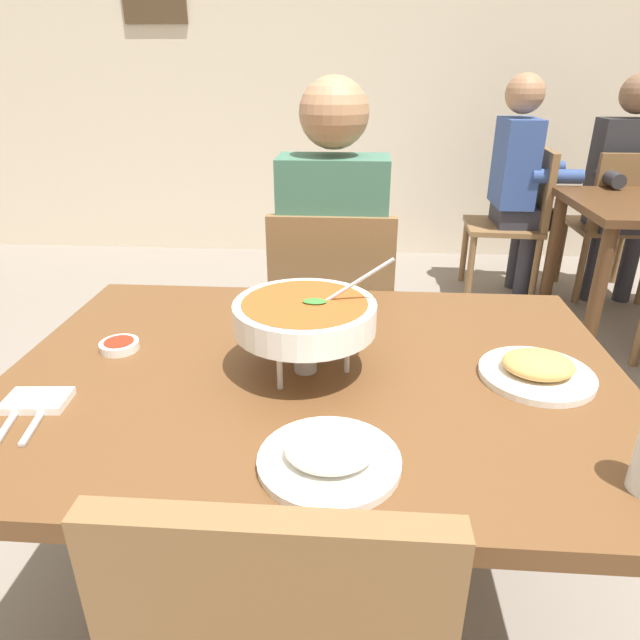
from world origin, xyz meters
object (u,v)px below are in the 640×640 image
chair_bg_middle (617,218)px  diner_main (333,250)px  dining_table_main (315,405)px  patron_bg_middle (625,177)px  chair_bg_right (520,215)px  chair_diner_main (332,316)px  rice_plate (329,455)px  curry_bowl (305,316)px  patron_bg_right (520,175)px  appetizer_plate (537,369)px  sauce_dish (119,345)px

chair_bg_middle → diner_main: bearing=-136.9°
dining_table_main → patron_bg_middle: patron_bg_middle is taller
chair_bg_right → dining_table_main: bearing=-114.3°
chair_bg_middle → chair_bg_right: bearing=175.7°
chair_bg_middle → patron_bg_middle: (0.01, 0.04, 0.24)m
chair_diner_main → chair_bg_right: same height
rice_plate → curry_bowl: bearing=102.4°
patron_bg_right → chair_bg_middle: bearing=-5.0°
appetizer_plate → patron_bg_middle: 2.65m
appetizer_plate → patron_bg_right: 2.45m
chair_bg_right → patron_bg_right: 0.24m
dining_table_main → patron_bg_middle: (1.64, 2.37, 0.12)m
sauce_dish → chair_bg_right: bearing=56.4°
dining_table_main → chair_bg_middle: chair_bg_middle is taller
curry_bowl → chair_bg_middle: 2.88m
chair_diner_main → sauce_dish: 0.88m
rice_plate → patron_bg_right: bearing=69.8°
dining_table_main → diner_main: size_ratio=1.03×
chair_diner_main → patron_bg_right: size_ratio=0.69×
rice_plate → patron_bg_right: size_ratio=0.18×
sauce_dish → dining_table_main: bearing=-7.2°
chair_diner_main → chair_bg_middle: bearing=43.7°
dining_table_main → chair_bg_right: bearing=65.7°
diner_main → patron_bg_right: (1.04, 1.58, 0.00)m
curry_bowl → patron_bg_right: (1.06, 2.39, -0.10)m
sauce_dish → chair_bg_middle: bearing=47.2°
rice_plate → sauce_dish: bearing=143.4°
chair_bg_right → patron_bg_middle: bearing=-0.0°
chair_diner_main → appetizer_plate: bearing=-58.5°
appetizer_plate → chair_bg_right: 2.46m
rice_plate → patron_bg_middle: bearing=59.4°
diner_main → patron_bg_right: bearing=56.6°
diner_main → chair_bg_middle: (1.63, 1.53, -0.24)m
dining_table_main → rice_plate: rice_plate is taller
curry_bowl → chair_diner_main: bearing=88.5°
appetizer_plate → dining_table_main: bearing=179.3°
dining_table_main → patron_bg_middle: 2.89m
sauce_dish → chair_diner_main: bearing=56.7°
sauce_dish → chair_bg_middle: (2.10, 2.27, -0.22)m
diner_main → chair_bg_middle: size_ratio=1.46×
diner_main → rice_plate: 1.12m
diner_main → appetizer_plate: 0.94m
sauce_dish → chair_bg_right: 2.79m
dining_table_main → patron_bg_right: size_ratio=1.03×
patron_bg_right → dining_table_main: bearing=-113.6°
chair_diner_main → sauce_dish: chair_diner_main is taller
chair_bg_right → patron_bg_middle: 0.62m
diner_main → patron_bg_middle: (1.64, 1.57, 0.00)m
chair_diner_main → chair_bg_right: size_ratio=1.00×
rice_plate → appetizer_plate: (0.43, 0.32, 0.00)m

